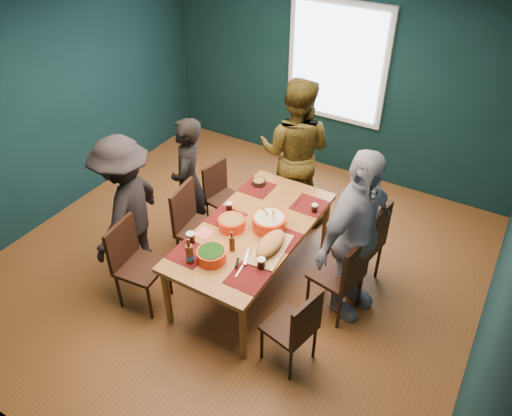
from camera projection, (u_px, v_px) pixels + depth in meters
The scene contains 26 objects.
room at pixel (248, 149), 4.95m from camera, with size 5.01×5.01×2.71m.
dining_table at pixel (253, 233), 5.00m from camera, with size 0.97×1.94×0.74m.
chair_left_far at pixel (221, 192), 5.91m from camera, with size 0.44×0.44×0.84m.
chair_left_mid at pixel (193, 221), 5.33m from camera, with size 0.48×0.48×0.97m.
chair_left_near at pixel (133, 258), 4.88m from camera, with size 0.47×0.47×0.94m.
chair_right_far at pixel (365, 240), 5.03m from camera, with size 0.52×0.52×1.01m.
chair_right_mid at pixel (345, 272), 4.72m from camera, with size 0.50×0.50×0.95m.
chair_right_near at pixel (297, 325), 4.26m from camera, with size 0.47×0.47×0.87m.
person_far_left at pixel (189, 183), 5.54m from camera, with size 0.56×0.37×1.55m, color black.
person_back at pixel (295, 152), 5.81m from camera, with size 0.88×0.69×1.82m, color black.
person_right at pixel (355, 237), 4.58m from camera, with size 1.06×0.44×1.81m, color white.
person_near_left at pixel (127, 209), 5.09m from camera, with size 1.05×0.60×1.62m, color black.
bowl_salad at pixel (232, 223), 4.93m from camera, with size 0.27×0.27×0.11m.
bowl_dumpling at pixel (269, 222), 4.92m from camera, with size 0.34×0.34×0.31m.
bowl_herbs at pixel (211, 255), 4.55m from camera, with size 0.27×0.27×0.12m.
cutting_board at pixel (270, 245), 4.65m from camera, with size 0.36×0.68×0.15m.
small_bowl at pixel (259, 182), 5.56m from camera, with size 0.15×0.15×0.06m.
beer_bottle_a at pixel (190, 254), 4.50m from camera, with size 0.08×0.08×0.28m.
beer_bottle_b at pixel (232, 243), 4.65m from camera, with size 0.06×0.06×0.22m.
cola_glass_a at pixel (191, 238), 4.74m from camera, with size 0.08×0.08×0.12m.
cola_glass_b at pixel (261, 263), 4.47m from camera, with size 0.08×0.08×0.11m.
cola_glass_c at pixel (315, 208), 5.15m from camera, with size 0.07×0.07×0.09m.
cola_glass_d at pixel (229, 206), 5.16m from camera, with size 0.07×0.07×0.10m.
napkin_a at pixel (288, 234), 4.88m from camera, with size 0.13×0.13×0.00m, color #FF6B6C.
napkin_b at pixel (204, 233), 4.89m from camera, with size 0.15×0.15×0.00m, color #FF6B6C.
napkin_c at pixel (245, 284), 4.33m from camera, with size 0.16×0.16×0.00m, color #FF6B6C.
Camera 1 is at (2.26, -3.42, 3.86)m, focal length 35.00 mm.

